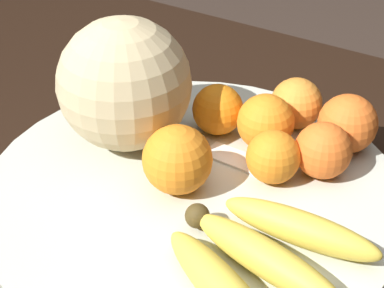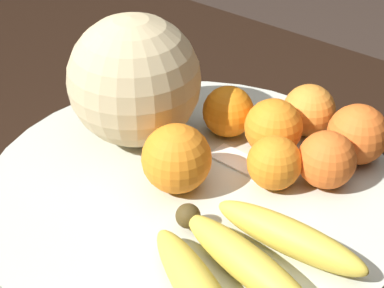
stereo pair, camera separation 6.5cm
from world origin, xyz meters
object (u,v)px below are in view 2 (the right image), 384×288
Objects in this scene: fruit_bowl at (192,188)px; banana_bunch at (244,264)px; orange_front_right at (179,157)px; orange_top_small at (273,127)px; orange_mid_center at (357,134)px; orange_back_right at (327,160)px; kitchen_table at (148,246)px; orange_side_extra at (309,110)px; orange_back_left at (274,163)px; orange_front_left at (228,112)px; produce_tag at (243,163)px; melon at (134,80)px.

banana_bunch is (-0.12, 0.08, 0.02)m from fruit_bowl.
banana_bunch is at bearing 147.61° from fruit_bowl.
orange_top_small is (-0.04, -0.11, -0.00)m from orange_front_right.
orange_mid_center is 1.09× the size of orange_back_right.
kitchen_table is 22.58× the size of orange_side_extra.
kitchen_table is at bearing 60.37° from orange_side_extra.
orange_back_left reaches higher than banana_bunch.
orange_front_left reaches higher than produce_tag.
banana_bunch is 2.33× the size of produce_tag.
fruit_bowl is 0.14m from melon.
orange_back_left is at bearing -143.00° from fruit_bowl.
kitchen_table is 0.23m from banana_bunch.
orange_back_right is at bearing 174.60° from orange_front_left.
orange_side_extra is (0.06, -0.07, -0.00)m from orange_back_right.
orange_back_left is 0.05m from produce_tag.
orange_back_left is at bearing 102.41° from orange_side_extra.
orange_front_left is 0.93× the size of orange_top_small.
orange_back_left reaches higher than kitchen_table.
orange_side_extra is at bearing -48.66° from orange_back_right.
kitchen_table is 0.24m from orange_back_right.
kitchen_table is at bearing 14.82° from fruit_bowl.
produce_tag is (0.05, -0.01, -0.03)m from orange_back_left.
orange_back_right is (-0.11, -0.09, 0.04)m from fruit_bowl.
banana_bunch is at bearing 160.72° from kitchen_table.
fruit_bowl is 0.14m from orange_back_right.
orange_front_left is (-0.03, -0.12, 0.15)m from kitchen_table.
fruit_bowl is at bearing -126.64° from orange_front_right.
kitchen_table is 0.20m from orange_back_left.
banana_bunch is at bearing 153.04° from orange_front_right.
melon is at bearing 16.26° from produce_tag.
orange_back_right reaches higher than banana_bunch.
orange_back_left reaches higher than produce_tag.
orange_top_small reaches higher than orange_front_left.
fruit_bowl is 6.13× the size of orange_front_right.
produce_tag is at bearing 136.98° from banana_bunch.
melon reaches higher than banana_bunch.
orange_back_right reaches higher than fruit_bowl.
orange_mid_center is (-0.22, -0.12, -0.04)m from melon.
orange_front_right is 0.18m from orange_side_extra.
fruit_bowl is 0.19m from orange_mid_center.
melon is 0.18m from orange_back_left.
produce_tag reaches higher than fruit_bowl.
orange_front_left is (0.03, -0.10, 0.04)m from fruit_bowl.
fruit_bowl is at bearing 165.12° from melon.
orange_back_right is (0.00, 0.06, -0.00)m from orange_mid_center.
banana_bunch is 3.15× the size of orange_back_left.
orange_back_right is (-0.21, -0.06, -0.04)m from melon.
produce_tag is at bearing -112.57° from orange_front_right.
orange_front_left is at bearing 40.15° from orange_side_extra.
orange_front_right reaches higher than orange_back_right.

